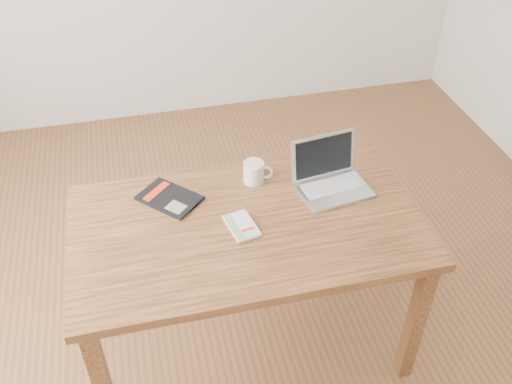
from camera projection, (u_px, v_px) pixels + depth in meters
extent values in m
plane|color=brown|center=(253.00, 310.00, 2.87)|extent=(4.00, 4.00, 0.00)
cube|color=#57331A|center=(247.00, 226.00, 2.28)|extent=(1.40, 0.80, 0.04)
cube|color=#57331A|center=(415.00, 322.00, 2.38)|extent=(0.06, 0.06, 0.71)
cube|color=#57331A|center=(99.00, 259.00, 2.66)|extent=(0.06, 0.06, 0.71)
cube|color=#57331A|center=(356.00, 216.00, 2.89)|extent=(0.06, 0.06, 0.71)
cube|color=beige|center=(242.00, 226.00, 2.24)|extent=(0.13, 0.18, 0.01)
cube|color=white|center=(242.00, 226.00, 2.24)|extent=(0.13, 0.18, 0.01)
cube|color=gray|center=(234.00, 227.00, 2.23)|extent=(0.06, 0.16, 0.00)
cube|color=#DD4E0F|center=(248.00, 229.00, 2.22)|extent=(0.06, 0.03, 0.00)
cube|color=black|center=(169.00, 198.00, 2.37)|extent=(0.29, 0.29, 0.01)
cube|color=#B6220D|center=(156.00, 191.00, 2.40)|extent=(0.12, 0.12, 0.00)
cube|color=#7C865C|center=(176.00, 207.00, 2.32)|extent=(0.10, 0.10, 0.00)
cube|color=silver|center=(334.00, 190.00, 2.41)|extent=(0.32, 0.24, 0.01)
cube|color=silver|center=(331.00, 186.00, 2.42)|extent=(0.26, 0.14, 0.00)
cube|color=#BCBCC1|center=(341.00, 198.00, 2.36)|extent=(0.09, 0.06, 0.00)
cube|color=silver|center=(323.00, 156.00, 2.43)|extent=(0.29, 0.08, 0.19)
cube|color=black|center=(324.00, 156.00, 2.43)|extent=(0.26, 0.07, 0.17)
cylinder|color=white|center=(254.00, 172.00, 2.44)|extent=(0.09, 0.09, 0.10)
cylinder|color=black|center=(254.00, 164.00, 2.41)|extent=(0.07, 0.07, 0.01)
torus|color=white|center=(266.00, 172.00, 2.44)|extent=(0.07, 0.03, 0.07)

